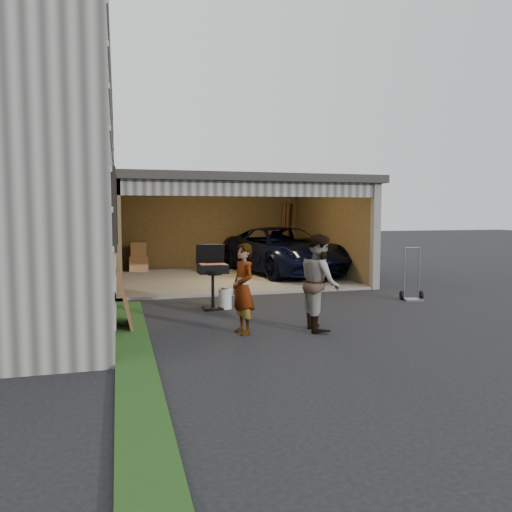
# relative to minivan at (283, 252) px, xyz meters

# --- Properties ---
(ground) EXTENTS (80.00, 80.00, 0.00)m
(ground) POSITION_rel_minivan_xyz_m (-2.55, -6.90, -0.72)
(ground) COLOR black
(ground) RESTS_ON ground
(groundcover_strip) EXTENTS (0.50, 8.00, 0.06)m
(groundcover_strip) POSITION_rel_minivan_xyz_m (-4.80, -7.90, -0.69)
(groundcover_strip) COLOR #193814
(groundcover_strip) RESTS_ON ground
(garage) EXTENTS (6.80, 6.30, 2.90)m
(garage) POSITION_rel_minivan_xyz_m (-1.79, -0.11, 1.15)
(garage) COLOR #605E59
(garage) RESTS_ON ground
(minivan) EXTENTS (3.18, 5.50, 1.44)m
(minivan) POSITION_rel_minivan_xyz_m (0.00, 0.00, 0.00)
(minivan) COLOR black
(minivan) RESTS_ON ground
(woman) EXTENTS (0.46, 0.60, 1.47)m
(woman) POSITION_rel_minivan_xyz_m (-3.05, -7.02, 0.01)
(woman) COLOR silver
(woman) RESTS_ON ground
(man) EXTENTS (0.71, 0.86, 1.61)m
(man) POSITION_rel_minivan_xyz_m (-1.75, -7.10, 0.08)
(man) COLOR #4D211E
(man) RESTS_ON ground
(bbq_grill) EXTENTS (0.59, 0.52, 1.31)m
(bbq_grill) POSITION_rel_minivan_xyz_m (-3.15, -4.87, 0.06)
(bbq_grill) COLOR black
(bbq_grill) RESTS_ON ground
(propane_tank) EXTENTS (0.31, 0.31, 0.40)m
(propane_tank) POSITION_rel_minivan_xyz_m (-2.89, -4.89, -0.52)
(propane_tank) COLOR beige
(propane_tank) RESTS_ON ground
(plywood_panel) EXTENTS (0.26, 0.93, 1.03)m
(plywood_panel) POSITION_rel_minivan_xyz_m (-4.89, -6.21, -0.21)
(plywood_panel) COLOR #57291D
(plywood_panel) RESTS_ON ground
(hand_truck) EXTENTS (0.52, 0.46, 1.20)m
(hand_truck) POSITION_rel_minivan_xyz_m (1.37, -5.02, -0.49)
(hand_truck) COLOR gray
(hand_truck) RESTS_ON ground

